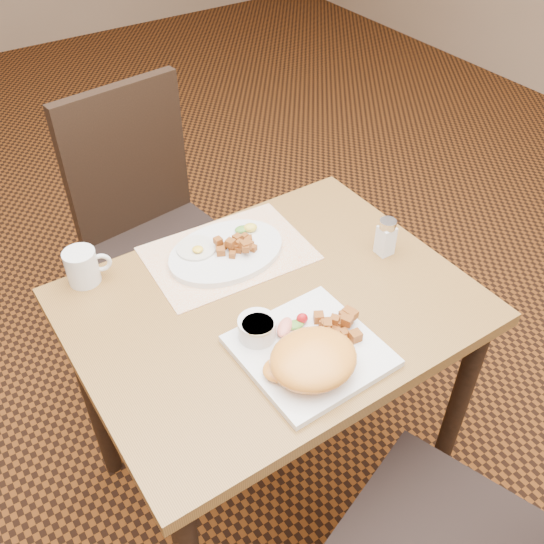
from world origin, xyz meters
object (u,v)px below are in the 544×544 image
(table, at_px, (271,334))
(plate_oval, at_px, (226,252))
(chair_far, at_px, (153,222))
(coffee_mug, at_px, (83,267))
(salt_shaker, at_px, (386,236))
(plate_square, at_px, (310,351))

(table, distance_m, plate_oval, 0.24)
(chair_far, xyz_separation_m, coffee_mug, (-0.34, -0.41, 0.25))
(plate_oval, xyz_separation_m, salt_shaker, (0.34, -0.21, 0.04))
(salt_shaker, height_order, coffee_mug, salt_shaker)
(plate_square, height_order, coffee_mug, coffee_mug)
(chair_far, height_order, plate_oval, chair_far)
(chair_far, relative_size, salt_shaker, 9.70)
(table, bearing_deg, salt_shaker, -1.53)
(chair_far, bearing_deg, table, 82.41)
(table, distance_m, plate_square, 0.21)
(plate_oval, bearing_deg, salt_shaker, -32.06)
(table, bearing_deg, plate_oval, 90.52)
(chair_far, xyz_separation_m, plate_oval, (-0.01, -0.51, 0.22))
(chair_far, distance_m, plate_square, 0.92)
(salt_shaker, relative_size, coffee_mug, 0.93)
(chair_far, height_order, salt_shaker, chair_far)
(salt_shaker, distance_m, coffee_mug, 0.74)
(chair_far, bearing_deg, salt_shaker, 107.46)
(plate_oval, xyz_separation_m, coffee_mug, (-0.33, 0.11, 0.03))
(table, height_order, plate_oval, plate_oval)
(salt_shaker, bearing_deg, plate_oval, 147.94)
(plate_oval, distance_m, coffee_mug, 0.35)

